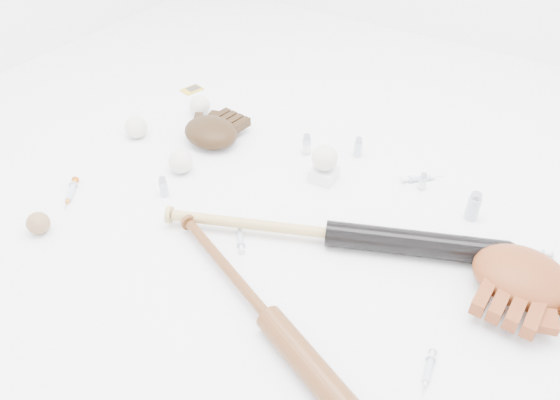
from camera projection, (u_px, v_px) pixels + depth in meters
The scene contains 21 objects.
bat_dark at pixel (330, 233), 1.51m from camera, with size 1.00×0.07×0.07m, color black, non-canonical shape.
bat_wood at pixel (270, 319), 1.29m from camera, with size 0.90×0.07×0.07m, color brown, non-canonical shape.
glove_dark at pixel (211, 132), 1.91m from camera, with size 0.24×0.24×0.09m, color black, non-canonical shape.
glove_tan at pixel (522, 276), 1.36m from camera, with size 0.29×0.29×0.11m, color brown, non-canonical shape.
trading_card at pixel (192, 90), 2.23m from camera, with size 0.06×0.08×0.00m, color gold.
pedestal at pixel (324, 174), 1.75m from camera, with size 0.08×0.08×0.04m, color white.
baseball_on_pedestal at pixel (325, 158), 1.71m from camera, with size 0.08×0.08×0.08m, color silver.
baseball_left at pixel (136, 127), 1.94m from camera, with size 0.08×0.08×0.08m, color silver.
baseball_upper at pixel (200, 105), 2.06m from camera, with size 0.08×0.08×0.08m, color silver.
baseball_mid at pixel (180, 162), 1.77m from camera, with size 0.08×0.08×0.08m, color silver.
baseball_aged at pixel (38, 223), 1.55m from camera, with size 0.07×0.07×0.07m, color olive.
syringe_0 at pixel (71, 193), 1.70m from camera, with size 0.16×0.03×0.02m, color #ADBCC6, non-canonical shape.
syringe_1 at pixel (240, 238), 1.54m from camera, with size 0.14×0.02×0.02m, color #ADBCC6, non-canonical shape.
syringe_2 at pixel (420, 179), 1.75m from camera, with size 0.15×0.03×0.02m, color #ADBCC6, non-canonical shape.
syringe_3 at pixel (428, 371), 1.21m from camera, with size 0.14×0.02×0.02m, color #ADBCC6, non-canonical shape.
syringe_4 at pixel (532, 252), 1.49m from camera, with size 0.13×0.02×0.02m, color #ADBCC6, non-canonical shape.
vial_0 at pixel (358, 147), 1.85m from camera, with size 0.03×0.03×0.07m, color silver.
vial_1 at pixel (423, 181), 1.71m from camera, with size 0.02×0.02×0.06m, color silver.
vial_2 at pixel (307, 144), 1.86m from camera, with size 0.03×0.03×0.08m, color silver.
vial_3 at pixel (473, 206), 1.59m from camera, with size 0.04×0.04×0.09m, color silver.
vial_4 at pixel (164, 187), 1.68m from camera, with size 0.03×0.03×0.07m, color silver.
Camera 1 is at (0.70, -1.05, 1.06)m, focal length 35.00 mm.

